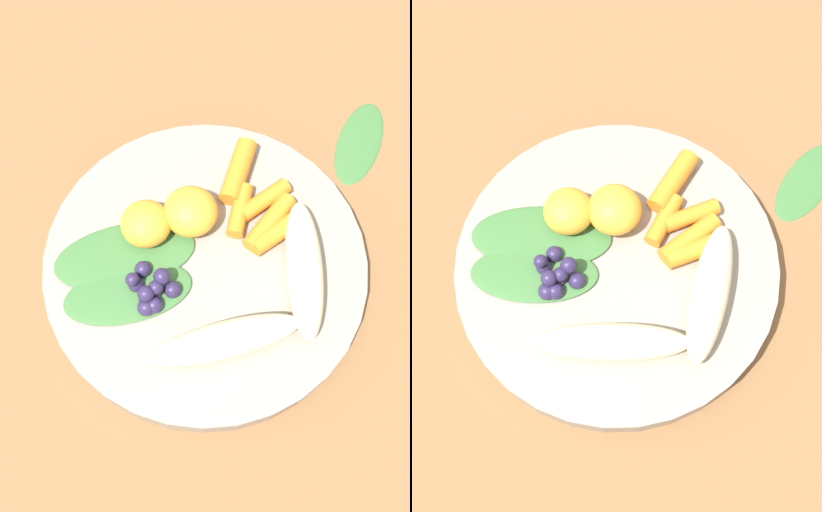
# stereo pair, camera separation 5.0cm
# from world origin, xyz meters

# --- Properties ---
(ground_plane) EXTENTS (2.40, 2.40, 0.00)m
(ground_plane) POSITION_xyz_m (0.00, 0.00, 0.00)
(ground_plane) COLOR brown
(bowl) EXTENTS (0.28, 0.28, 0.03)m
(bowl) POSITION_xyz_m (0.00, 0.00, 0.02)
(bowl) COLOR gray
(bowl) RESTS_ON ground_plane
(banana_peeled_left) EXTENTS (0.10, 0.12, 0.03)m
(banana_peeled_left) POSITION_xyz_m (0.08, 0.04, 0.05)
(banana_peeled_left) COLOR beige
(banana_peeled_left) RESTS_ON bowl
(banana_peeled_right) EXTENTS (0.10, 0.11, 0.03)m
(banana_peeled_right) POSITION_xyz_m (0.06, -0.05, 0.05)
(banana_peeled_right) COLOR beige
(banana_peeled_right) RESTS_ON bowl
(orange_segment_near) EXTENTS (0.04, 0.04, 0.03)m
(orange_segment_near) POSITION_xyz_m (-0.06, -0.01, 0.05)
(orange_segment_near) COLOR #F4A833
(orange_segment_near) RESTS_ON bowl
(orange_segment_far) EXTENTS (0.05, 0.05, 0.04)m
(orange_segment_far) POSITION_xyz_m (-0.03, 0.02, 0.05)
(orange_segment_far) COLOR #F4A833
(orange_segment_far) RESTS_ON bowl
(carrot_front) EXTENTS (0.03, 0.05, 0.02)m
(carrot_front) POSITION_xyz_m (0.04, 0.05, 0.04)
(carrot_front) COLOR orange
(carrot_front) RESTS_ON bowl
(carrot_mid_left) EXTENTS (0.02, 0.06, 0.02)m
(carrot_mid_left) POSITION_xyz_m (0.03, 0.06, 0.04)
(carrot_mid_left) COLOR orange
(carrot_mid_left) RESTS_ON bowl
(carrot_mid_right) EXTENTS (0.03, 0.05, 0.02)m
(carrot_mid_right) POSITION_xyz_m (0.01, 0.07, 0.04)
(carrot_mid_right) COLOR orange
(carrot_mid_right) RESTS_ON bowl
(carrot_rear) EXTENTS (0.03, 0.05, 0.02)m
(carrot_rear) POSITION_xyz_m (0.00, 0.05, 0.04)
(carrot_rear) COLOR orange
(carrot_rear) RESTS_ON bowl
(carrot_small) EXTENTS (0.04, 0.06, 0.02)m
(carrot_small) POSITION_xyz_m (-0.02, 0.09, 0.04)
(carrot_small) COLOR orange
(carrot_small) RESTS_ON bowl
(blueberry_pile) EXTENTS (0.05, 0.04, 0.03)m
(blueberry_pile) POSITION_xyz_m (-0.02, -0.05, 0.04)
(blueberry_pile) COLOR #2D234C
(blueberry_pile) RESTS_ON bowl
(kale_leaf_left) EXTENTS (0.13, 0.13, 0.01)m
(kale_leaf_left) POSITION_xyz_m (-0.06, -0.04, 0.03)
(kale_leaf_left) COLOR #3D7038
(kale_leaf_left) RESTS_ON bowl
(kale_leaf_right) EXTENTS (0.11, 0.12, 0.01)m
(kale_leaf_right) POSITION_xyz_m (-0.04, -0.06, 0.03)
(kale_leaf_right) COLOR #3D7038
(kale_leaf_right) RESTS_ON bowl
(kale_leaf_stray) EXTENTS (0.06, 0.11, 0.01)m
(kale_leaf_stray) POSITION_xyz_m (0.05, 0.20, 0.00)
(kale_leaf_stray) COLOR #3D7038
(kale_leaf_stray) RESTS_ON ground_plane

